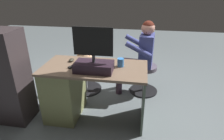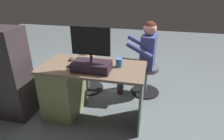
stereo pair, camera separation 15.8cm
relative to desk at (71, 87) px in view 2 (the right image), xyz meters
The scene contains 13 objects.
ground_plane 0.60m from the desk, 135.37° to the right, with size 10.00×10.00×0.00m, color slate.
desk is the anchor object (origin of this frame).
monitor 0.60m from the desk, 161.49° to the left, with size 0.44×0.24×0.51m.
keyboard 0.47m from the desk, 161.88° to the right, with size 0.42×0.14×0.02m, color black.
computer_mouse 0.38m from the desk, 85.06° to the right, with size 0.06×0.10×0.04m, color #2F2D23.
cup 0.75m from the desk, behind, with size 0.08×0.08×0.10m, color #3372BF.
tv_remote 0.36m from the desk, 152.72° to the left, with size 0.04×0.15×0.02m, color black.
notebook_binder 0.55m from the desk, behind, with size 0.22×0.30×0.02m, color silver.
office_chair_teddy 0.69m from the desk, 89.02° to the right, with size 0.51×0.51×0.47m.
teddy_bear 0.72m from the desk, 89.04° to the right, with size 0.25×0.25×0.36m.
visitor_chair 1.22m from the desk, 141.01° to the right, with size 0.46×0.46×0.47m.
person 1.18m from the desk, 138.45° to the right, with size 0.58×0.51×1.17m.
equipment_rack 0.77m from the desk, 15.57° to the left, with size 0.44×0.36×1.20m, color #30282A.
Camera 2 is at (-0.71, 2.36, 1.67)m, focal length 30.94 mm.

